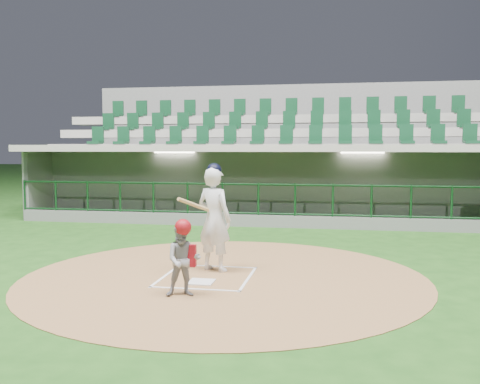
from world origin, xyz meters
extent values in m
plane|color=#1A4413|center=(0.00, 0.00, 0.00)|extent=(120.00, 120.00, 0.00)
cylinder|color=brown|center=(0.30, -0.20, 0.01)|extent=(7.20, 7.20, 0.01)
cube|color=silver|center=(0.00, -0.70, 0.02)|extent=(0.43, 0.43, 0.02)
cube|color=white|center=(-0.75, -0.30, 0.02)|extent=(0.05, 1.80, 0.01)
cube|color=white|center=(0.75, -0.30, 0.02)|extent=(0.05, 1.80, 0.01)
cube|color=silver|center=(0.00, 0.55, 0.02)|extent=(1.55, 0.05, 0.01)
cube|color=white|center=(0.00, -1.15, 0.02)|extent=(1.55, 0.05, 0.01)
cube|color=gray|center=(0.00, 7.50, -0.55)|extent=(15.00, 3.00, 0.10)
cube|color=slate|center=(0.00, 9.10, 0.85)|extent=(15.00, 0.20, 2.70)
cube|color=#BBB7A5|center=(0.00, 8.98, 1.10)|extent=(13.50, 0.04, 0.90)
cube|color=slate|center=(-7.50, 7.50, 0.85)|extent=(0.20, 3.00, 2.70)
cube|color=#AAA399|center=(0.00, 7.25, 2.30)|extent=(15.40, 3.50, 0.20)
cube|color=slate|center=(0.00, 5.95, 0.15)|extent=(15.00, 0.15, 0.40)
cube|color=black|center=(0.00, 5.95, 1.73)|extent=(15.00, 0.01, 0.95)
cube|color=brown|center=(0.00, 8.55, -0.28)|extent=(12.75, 0.40, 0.45)
cube|color=white|center=(-3.00, 7.50, 2.17)|extent=(1.30, 0.35, 0.04)
cube|color=white|center=(3.00, 7.50, 2.17)|extent=(1.30, 0.35, 0.04)
imported|color=maroon|center=(-5.19, 8.49, 0.46)|extent=(1.37, 0.98, 1.91)
imported|color=#A2111E|center=(-0.87, 8.09, 0.33)|extent=(1.05, 0.67, 1.66)
imported|color=maroon|center=(0.81, 8.21, 0.35)|extent=(0.96, 0.79, 1.69)
imported|color=#A71412|center=(3.65, 8.27, 0.43)|extent=(1.81, 0.94, 1.87)
cube|color=slate|center=(0.00, 10.75, 1.15)|extent=(17.00, 6.50, 2.50)
cube|color=gray|center=(0.00, 9.25, 2.30)|extent=(16.60, 0.95, 0.30)
cube|color=#9E9A8F|center=(0.00, 10.20, 2.85)|extent=(16.60, 0.95, 0.30)
cube|color=gray|center=(0.00, 11.15, 3.40)|extent=(16.60, 0.95, 0.30)
cube|color=slate|center=(0.00, 14.10, 2.53)|extent=(17.00, 0.25, 5.05)
imported|color=white|center=(0.02, 0.23, 0.98)|extent=(0.83, 0.70, 1.94)
sphere|color=black|center=(0.02, 0.23, 1.89)|extent=(0.28, 0.28, 0.28)
cylinder|color=tan|center=(-0.23, -0.02, 1.25)|extent=(0.58, 0.79, 0.39)
imported|color=gray|center=(-0.06, -1.55, 0.58)|extent=(0.65, 0.57, 1.13)
sphere|color=maroon|center=(-0.06, -1.55, 1.09)|extent=(0.26, 0.26, 0.26)
cube|color=maroon|center=(-0.06, -1.40, 0.62)|extent=(0.32, 0.10, 0.35)
camera|label=1|loc=(2.28, -9.41, 2.31)|focal=40.00mm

